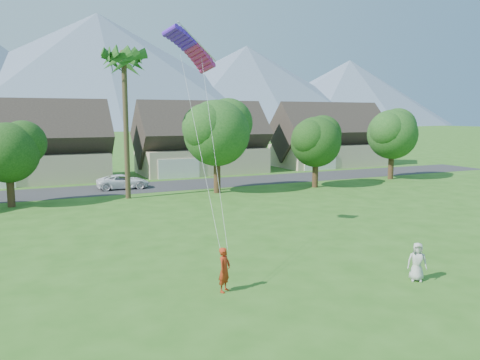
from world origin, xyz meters
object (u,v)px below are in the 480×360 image
watcher (417,262)px  parked_car (123,182)px  parafoil_kite (191,46)px  kite_flyer (224,270)px

watcher → parked_car: 31.61m
parafoil_kite → watcher: bearing=-73.8°
watcher → parked_car: bearing=137.4°
kite_flyer → parafoil_kite: 12.91m
kite_flyer → parafoil_kite: bearing=39.9°
kite_flyer → parafoil_kite: (1.51, 8.20, 9.85)m
kite_flyer → parked_car: 28.66m
kite_flyer → parked_car: bearing=47.5°
watcher → parafoil_kite: 15.84m
kite_flyer → parked_car: kite_flyer is taller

